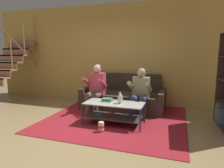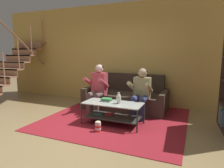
# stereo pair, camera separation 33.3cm
# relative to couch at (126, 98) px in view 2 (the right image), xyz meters

# --- Properties ---
(ground) EXTENTS (16.80, 16.80, 0.00)m
(ground) POSITION_rel_couch_xyz_m (-0.39, -1.87, -0.29)
(ground) COLOR #9B8255
(back_partition) EXTENTS (8.40, 0.12, 2.90)m
(back_partition) POSITION_rel_couch_xyz_m (-0.39, 0.59, 1.16)
(back_partition) COLOR tan
(back_partition) RESTS_ON ground
(staircase_run) EXTENTS (1.05, 2.36, 2.76)m
(staircase_run) POSITION_rel_couch_xyz_m (-3.58, -0.65, 0.75)
(staircase_run) COLOR #AD7859
(staircase_run) RESTS_ON ground
(couch) EXTENTS (2.18, 0.97, 0.91)m
(couch) POSITION_rel_couch_xyz_m (0.00, 0.00, 0.00)
(couch) COLOR #3C2F25
(couch) RESTS_ON ground
(person_seated_left) EXTENTS (0.50, 0.58, 1.21)m
(person_seated_left) POSITION_rel_couch_xyz_m (-0.56, -0.58, 0.36)
(person_seated_left) COLOR brown
(person_seated_left) RESTS_ON ground
(person_seated_right) EXTENTS (0.50, 0.58, 1.14)m
(person_seated_right) POSITION_rel_couch_xyz_m (0.56, -0.58, 0.33)
(person_seated_right) COLOR navy
(person_seated_right) RESTS_ON ground
(coffee_table) EXTENTS (1.24, 0.56, 0.47)m
(coffee_table) POSITION_rel_couch_xyz_m (0.13, -1.25, 0.02)
(coffee_table) COLOR beige
(coffee_table) RESTS_ON ground
(area_rug) EXTENTS (3.08, 3.19, 0.01)m
(area_rug) POSITION_rel_couch_xyz_m (0.07, -0.76, -0.29)
(area_rug) COLOR maroon
(area_rug) RESTS_ON ground
(vase) EXTENTS (0.10, 0.10, 0.23)m
(vase) POSITION_rel_couch_xyz_m (0.27, -1.25, 0.28)
(vase) COLOR beige
(vase) RESTS_ON coffee_table
(book_stack) EXTENTS (0.25, 0.18, 0.07)m
(book_stack) POSITION_rel_couch_xyz_m (-0.04, -1.17, 0.21)
(book_stack) COLOR silver
(book_stack) RESTS_ON coffee_table
(popcorn_tub) EXTENTS (0.12, 0.12, 0.21)m
(popcorn_tub) POSITION_rel_couch_xyz_m (0.04, -1.74, -0.19)
(popcorn_tub) COLOR red
(popcorn_tub) RESTS_ON ground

